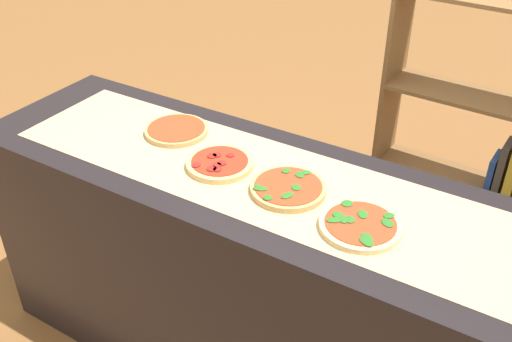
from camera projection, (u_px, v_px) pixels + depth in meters
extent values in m
cube|color=black|center=(256.00, 280.00, 2.22)|extent=(2.17, 0.65, 0.96)
cube|color=tan|center=(256.00, 176.00, 1.96)|extent=(1.84, 0.47, 0.00)
cylinder|color=tan|center=(177.00, 130.00, 2.20)|extent=(0.24, 0.24, 0.02)
cylinder|color=red|center=(176.00, 128.00, 2.19)|extent=(0.22, 0.22, 0.00)
cylinder|color=#DBB26B|center=(220.00, 164.00, 2.00)|extent=(0.23, 0.23, 0.02)
cylinder|color=red|center=(220.00, 161.00, 1.99)|extent=(0.20, 0.20, 0.00)
cylinder|color=maroon|center=(196.00, 165.00, 1.96)|extent=(0.03, 0.03, 0.00)
cylinder|color=maroon|center=(230.00, 155.00, 2.02)|extent=(0.03, 0.03, 0.00)
cylinder|color=maroon|center=(217.00, 155.00, 2.02)|extent=(0.03, 0.03, 0.00)
cylinder|color=maroon|center=(212.00, 156.00, 2.01)|extent=(0.03, 0.03, 0.00)
cylinder|color=maroon|center=(222.00, 163.00, 1.97)|extent=(0.03, 0.03, 0.00)
cylinder|color=maroon|center=(217.00, 165.00, 1.96)|extent=(0.03, 0.03, 0.00)
cylinder|color=maroon|center=(212.00, 169.00, 1.95)|extent=(0.03, 0.03, 0.00)
cylinder|color=maroon|center=(217.00, 170.00, 1.94)|extent=(0.03, 0.03, 0.00)
cylinder|color=tan|center=(288.00, 189.00, 1.87)|extent=(0.25, 0.25, 0.02)
cylinder|color=red|center=(288.00, 186.00, 1.87)|extent=(0.22, 0.22, 0.00)
ellipsoid|color=#286B23|center=(296.00, 187.00, 1.85)|extent=(0.05, 0.05, 0.00)
ellipsoid|color=#286B23|center=(260.00, 188.00, 1.85)|extent=(0.05, 0.04, 0.00)
ellipsoid|color=#286B23|center=(286.00, 171.00, 1.94)|extent=(0.04, 0.04, 0.00)
ellipsoid|color=#286B23|center=(306.00, 172.00, 1.93)|extent=(0.04, 0.04, 0.00)
ellipsoid|color=#286B23|center=(268.00, 198.00, 1.81)|extent=(0.04, 0.03, 0.00)
ellipsoid|color=#286B23|center=(258.00, 187.00, 1.85)|extent=(0.04, 0.04, 0.00)
ellipsoid|color=#286B23|center=(299.00, 175.00, 1.92)|extent=(0.05, 0.04, 0.00)
ellipsoid|color=#286B23|center=(287.00, 195.00, 1.82)|extent=(0.04, 0.05, 0.00)
cylinder|color=#E5C17F|center=(360.00, 226.00, 1.72)|extent=(0.25, 0.25, 0.02)
cylinder|color=red|center=(361.00, 223.00, 1.71)|extent=(0.21, 0.21, 0.00)
ellipsoid|color=#286B23|center=(387.00, 223.00, 1.71)|extent=(0.06, 0.05, 0.00)
ellipsoid|color=#286B23|center=(347.00, 203.00, 1.79)|extent=(0.05, 0.05, 0.00)
ellipsoid|color=#286B23|center=(350.00, 219.00, 1.72)|extent=(0.05, 0.05, 0.00)
ellipsoid|color=#286B23|center=(338.00, 214.00, 1.74)|extent=(0.04, 0.04, 0.00)
ellipsoid|color=#286B23|center=(367.00, 238.00, 1.65)|extent=(0.06, 0.06, 0.00)
ellipsoid|color=#286B23|center=(343.00, 219.00, 1.72)|extent=(0.05, 0.05, 0.00)
ellipsoid|color=#286B23|center=(366.00, 241.00, 1.63)|extent=(0.06, 0.05, 0.00)
ellipsoid|color=#286B23|center=(389.00, 215.00, 1.73)|extent=(0.04, 0.05, 0.00)
ellipsoid|color=#286B23|center=(363.00, 214.00, 1.74)|extent=(0.05, 0.05, 0.00)
ellipsoid|color=#286B23|center=(334.00, 220.00, 1.72)|extent=(0.05, 0.05, 0.00)
cube|color=brown|center=(388.00, 118.00, 2.92)|extent=(0.03, 0.26, 1.34)
cube|color=brown|center=(448.00, 249.00, 3.08)|extent=(0.86, 0.30, 0.02)
cube|color=#753384|center=(504.00, 252.00, 2.89)|extent=(0.05, 0.19, 0.21)
cube|color=#B22823|center=(495.00, 249.00, 2.91)|extent=(0.04, 0.17, 0.20)
cube|color=brown|center=(464.00, 181.00, 2.84)|extent=(0.86, 0.30, 0.02)
cube|color=#47423D|center=(503.00, 167.00, 2.69)|extent=(0.04, 0.15, 0.26)
cube|color=#234799|center=(493.00, 172.00, 2.73)|extent=(0.03, 0.15, 0.17)
cube|color=brown|center=(484.00, 100.00, 2.59)|extent=(0.86, 0.30, 0.02)
cube|color=brown|center=(507.00, 2.00, 2.35)|extent=(0.86, 0.30, 0.02)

